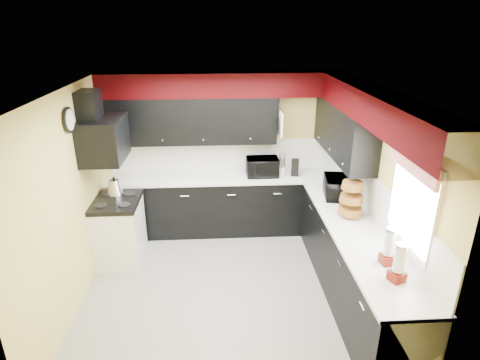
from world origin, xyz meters
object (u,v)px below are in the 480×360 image
Objects in this scene: toaster_oven at (262,167)px; kettle at (115,187)px; utensil_crock at (282,171)px; knife_block at (295,168)px; microwave at (337,187)px.

toaster_oven reaches higher than kettle.
utensil_crock is 2.50m from kettle.
toaster_oven is 0.31m from utensil_crock.
knife_block reaches higher than utensil_crock.
microwave is at bearing -53.07° from utensil_crock.
toaster_oven is 2.21m from kettle.
kettle is (-3.08, 0.33, -0.05)m from microwave.
kettle is at bearing -157.90° from knife_block.
knife_block is at bearing 35.71° from microwave.
microwave is at bearing -6.14° from kettle.
microwave reaches higher than kettle.
microwave reaches higher than utensil_crock.
toaster_oven is 0.98× the size of microwave.
kettle is at bearing -166.82° from toaster_oven.
toaster_oven is 1.27m from microwave.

